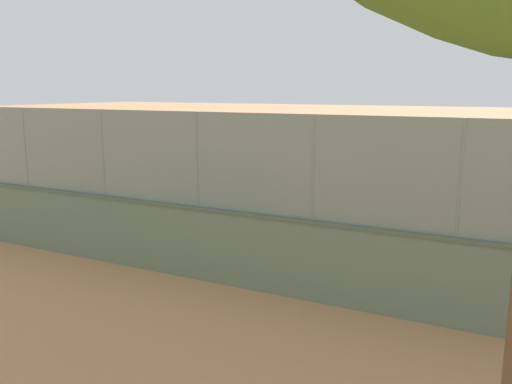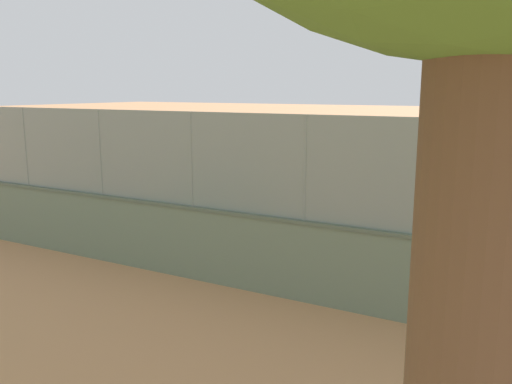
# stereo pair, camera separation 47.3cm
# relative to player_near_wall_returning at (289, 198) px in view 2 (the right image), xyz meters

# --- Properties ---
(ground_plane) EXTENTS (260.00, 260.00, 0.00)m
(ground_plane) POSITION_rel_player_near_wall_returning_xyz_m (0.80, -6.83, -0.89)
(ground_plane) COLOR tan
(perimeter_wall) EXTENTS (27.72, 0.86, 1.88)m
(perimeter_wall) POSITION_rel_player_near_wall_returning_xyz_m (-1.93, 6.23, 0.06)
(perimeter_wall) COLOR slate
(perimeter_wall) RESTS_ON ground_plane
(fence_panel_on_wall) EXTENTS (27.23, 0.61, 2.32)m
(fence_panel_on_wall) POSITION_rel_player_near_wall_returning_xyz_m (-1.93, 6.23, 2.15)
(fence_panel_on_wall) COLOR gray
(fence_panel_on_wall) RESTS_ON perimeter_wall
(player_near_wall_returning) EXTENTS (1.01, 0.89, 1.52)m
(player_near_wall_returning) POSITION_rel_player_near_wall_returning_xyz_m (0.00, 0.00, 0.00)
(player_near_wall_returning) COLOR navy
(player_near_wall_returning) RESTS_ON ground_plane
(player_foreground_swinging) EXTENTS (0.93, 0.94, 1.53)m
(player_foreground_swinging) POSITION_rel_player_near_wall_returning_xyz_m (2.52, -7.86, 0.01)
(player_foreground_swinging) COLOR #591919
(player_foreground_swinging) RESTS_ON ground_plane
(player_at_service_line) EXTENTS (0.73, 1.25, 1.62)m
(player_at_service_line) POSITION_rel_player_near_wall_returning_xyz_m (3.86, -1.11, 0.07)
(player_at_service_line) COLOR #B2B2B2
(player_at_service_line) RESTS_ON ground_plane
(sports_ball) EXTENTS (0.16, 0.16, 0.16)m
(sports_ball) POSITION_rel_player_near_wall_returning_xyz_m (-0.56, 2.31, -0.03)
(sports_ball) COLOR #3399D8
(courtside_bench) EXTENTS (1.61, 0.41, 0.87)m
(courtside_bench) POSITION_rel_player_near_wall_returning_xyz_m (0.78, 4.43, -0.43)
(courtside_bench) COLOR #4C6B4C
(courtside_bench) RESTS_ON ground_plane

